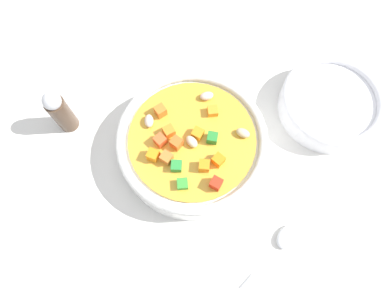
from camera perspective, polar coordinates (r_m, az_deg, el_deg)
ground_plane at (r=49.41cm, az=-0.00°, el=-1.40°), size 140.00×140.00×2.00cm
soup_bowl_main at (r=46.00cm, az=-0.01°, el=0.11°), size 19.77×19.77×5.85cm
spoon at (r=45.93cm, az=11.71°, el=-19.02°), size 15.20×16.57×1.09cm
side_bowl_small at (r=53.11cm, az=21.92°, el=6.28°), size 14.32×14.32×3.70cm
pepper_shaker at (r=49.56cm, az=-21.02°, el=5.08°), size 2.70×2.70×8.25cm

